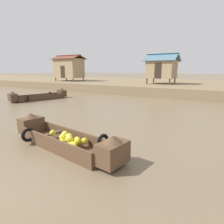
{
  "coord_description": "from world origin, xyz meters",
  "views": [
    {
      "loc": [
        4.22,
        -0.09,
        2.65
      ],
      "look_at": [
        -0.33,
        7.43,
        0.73
      ],
      "focal_mm": 30.88,
      "sensor_mm": 36.0,
      "label": 1
    }
  ],
  "objects_px": {
    "banana_boat": "(64,139)",
    "cargo_boat_upstream": "(40,96)",
    "stilt_house_left": "(69,68)",
    "stilt_house_mid_left": "(162,68)"
  },
  "relations": [
    {
      "from": "stilt_house_mid_left",
      "to": "cargo_boat_upstream",
      "type": "bearing_deg",
      "value": -120.21
    },
    {
      "from": "cargo_boat_upstream",
      "to": "stilt_house_mid_left",
      "type": "bearing_deg",
      "value": 59.79
    },
    {
      "from": "banana_boat",
      "to": "cargo_boat_upstream",
      "type": "relative_size",
      "value": 0.99
    },
    {
      "from": "cargo_boat_upstream",
      "to": "stilt_house_left",
      "type": "bearing_deg",
      "value": 121.92
    },
    {
      "from": "stilt_house_left",
      "to": "banana_boat",
      "type": "bearing_deg",
      "value": -47.08
    },
    {
      "from": "cargo_boat_upstream",
      "to": "stilt_house_left",
      "type": "height_order",
      "value": "stilt_house_left"
    },
    {
      "from": "banana_boat",
      "to": "stilt_house_mid_left",
      "type": "relative_size",
      "value": 1.29
    },
    {
      "from": "stilt_house_left",
      "to": "stilt_house_mid_left",
      "type": "xyz_separation_m",
      "value": [
        14.42,
        0.99,
        -0.14
      ]
    },
    {
      "from": "banana_boat",
      "to": "stilt_house_mid_left",
      "type": "bearing_deg",
      "value": 97.86
    },
    {
      "from": "banana_boat",
      "to": "cargo_boat_upstream",
      "type": "bearing_deg",
      "value": 145.25
    }
  ]
}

